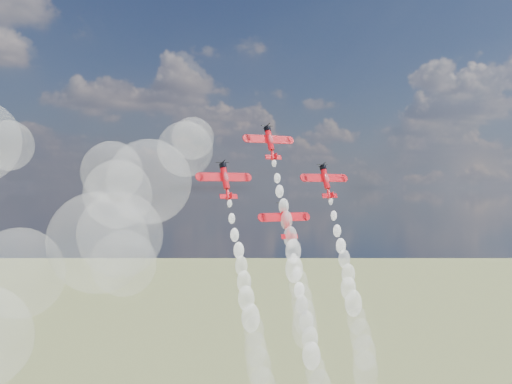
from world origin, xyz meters
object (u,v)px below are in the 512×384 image
at_px(plane_left, 225,180).
at_px(plane_lead, 270,142).
at_px(plane_slot, 286,220).
at_px(plane_right, 326,181).

bearing_deg(plane_left, plane_lead, 13.73).
xyz_separation_m(plane_lead, plane_slot, (0.00, -6.95, -18.65)).
bearing_deg(plane_lead, plane_slot, -90.00).
relative_size(plane_lead, plane_slot, 1.00).
distance_m(plane_lead, plane_slot, 19.91).
bearing_deg(plane_right, plane_slot, -166.27).
bearing_deg(plane_slot, plane_lead, 90.00).
relative_size(plane_left, plane_slot, 1.00).
relative_size(plane_lead, plane_right, 1.00).
bearing_deg(plane_slot, plane_left, 166.27).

